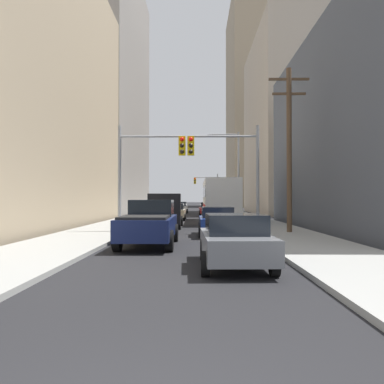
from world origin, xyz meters
TOP-DOWN VIEW (x-y plane):
  - sidewalk_left at (-5.10, 50.00)m, footprint 3.76×160.00m
  - sidewalk_right at (5.10, 50.00)m, footprint 3.76×160.00m
  - city_bus at (2.30, 29.23)m, footprint 2.67×11.50m
  - pickup_truck_navy at (-1.49, 13.31)m, footprint 2.20×5.41m
  - cargo_van_black at (-1.63, 23.34)m, footprint 2.19×5.28m
  - sedan_grey at (1.56, 8.23)m, footprint 1.95×4.26m
  - sedan_blue at (1.53, 17.62)m, footprint 1.95×4.22m
  - sedan_beige at (-1.52, 32.42)m, footprint 1.95×4.22m
  - sedan_red at (1.66, 41.32)m, footprint 1.95×4.25m
  - sedan_white at (-1.75, 48.47)m, footprint 1.95×4.25m
  - traffic_signal_near_left at (-2.23, 18.67)m, footprint 3.75×0.44m
  - traffic_signal_near_right at (2.13, 18.67)m, footprint 3.96×0.44m
  - traffic_signal_far_right at (2.11, 61.43)m, footprint 4.00×0.44m
  - utility_pole_right at (5.48, 18.33)m, footprint 2.20×0.28m
  - street_lamp_right at (3.47, 29.66)m, footprint 2.73×0.32m
  - building_left_mid_office at (-20.15, 48.10)m, footprint 25.67×24.32m
  - building_right_mid_block at (16.82, 48.52)m, footprint 17.84×21.07m
  - building_right_far_highrise at (20.77, 92.84)m, footprint 24.67×25.20m

SIDE VIEW (x-z plane):
  - sidewalk_left at x=-5.10m, z-range 0.00..0.15m
  - sidewalk_right at x=5.10m, z-range 0.00..0.15m
  - sedan_grey at x=1.56m, z-range 0.01..1.53m
  - sedan_blue at x=1.53m, z-range 0.01..1.53m
  - sedan_beige at x=-1.52m, z-range 0.01..1.53m
  - sedan_red at x=1.66m, z-range 0.01..1.53m
  - sedan_white at x=-1.75m, z-range 0.01..1.53m
  - pickup_truck_navy at x=-1.49m, z-range -0.02..1.88m
  - cargo_van_black at x=-1.63m, z-range 0.16..2.42m
  - city_bus at x=2.30m, z-range 0.23..3.63m
  - traffic_signal_near_left at x=-2.23m, z-range 1.04..7.04m
  - traffic_signal_near_right at x=2.13m, z-range 1.05..7.05m
  - traffic_signal_far_right at x=2.11m, z-range 1.05..7.05m
  - street_lamp_right at x=3.47m, z-range 0.83..8.33m
  - utility_pole_right at x=5.48m, z-range 0.27..9.32m
  - building_right_mid_block at x=16.82m, z-range 0.00..22.81m
  - building_left_mid_office at x=-20.15m, z-range 0.00..31.87m
  - building_right_far_highrise at x=20.77m, z-range 0.00..48.74m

